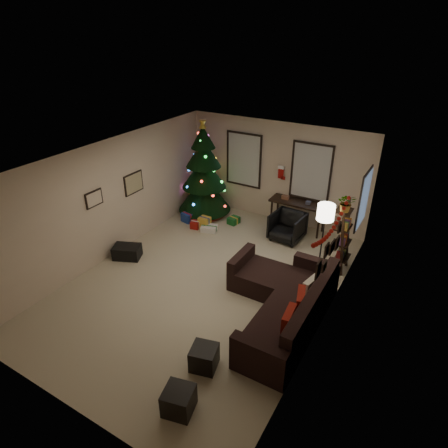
{
  "coord_description": "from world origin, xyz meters",
  "views": [
    {
      "loc": [
        3.72,
        -5.58,
        4.92
      ],
      "look_at": [
        0.1,
        0.6,
        1.15
      ],
      "focal_mm": 31.11,
      "sensor_mm": 36.0,
      "label": 1
    }
  ],
  "objects_px": {
    "christmas_tree": "(204,176)",
    "bookshelf": "(344,238)",
    "desk": "(298,205)",
    "desk_chair": "(287,227)",
    "sofa": "(284,303)"
  },
  "relations": [
    {
      "from": "sofa",
      "to": "desk_chair",
      "type": "xyz_separation_m",
      "value": [
        -1.05,
        2.71,
        0.07
      ]
    },
    {
      "from": "christmas_tree",
      "to": "desk",
      "type": "distance_m",
      "value": 2.68
    },
    {
      "from": "desk",
      "to": "bookshelf",
      "type": "distance_m",
      "value": 2.0
    },
    {
      "from": "sofa",
      "to": "bookshelf",
      "type": "height_order",
      "value": "bookshelf"
    },
    {
      "from": "desk_chair",
      "to": "christmas_tree",
      "type": "bearing_deg",
      "value": 179.78
    },
    {
      "from": "sofa",
      "to": "christmas_tree",
      "type": "bearing_deg",
      "value": 141.28
    },
    {
      "from": "christmas_tree",
      "to": "desk_chair",
      "type": "xyz_separation_m",
      "value": [
        2.59,
        -0.22,
        -0.77
      ]
    },
    {
      "from": "desk_chair",
      "to": "bookshelf",
      "type": "xyz_separation_m",
      "value": [
        1.53,
        -0.65,
        0.43
      ]
    },
    {
      "from": "sofa",
      "to": "desk",
      "type": "relative_size",
      "value": 1.96
    },
    {
      "from": "christmas_tree",
      "to": "bookshelf",
      "type": "height_order",
      "value": "christmas_tree"
    },
    {
      "from": "desk_chair",
      "to": "bookshelf",
      "type": "bearing_deg",
      "value": -18.45
    },
    {
      "from": "desk_chair",
      "to": "desk",
      "type": "bearing_deg",
      "value": 93.62
    },
    {
      "from": "desk",
      "to": "desk_chair",
      "type": "relative_size",
      "value": 2.02
    },
    {
      "from": "bookshelf",
      "to": "christmas_tree",
      "type": "bearing_deg",
      "value": 168.12
    },
    {
      "from": "christmas_tree",
      "to": "desk_chair",
      "type": "relative_size",
      "value": 3.8
    }
  ]
}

